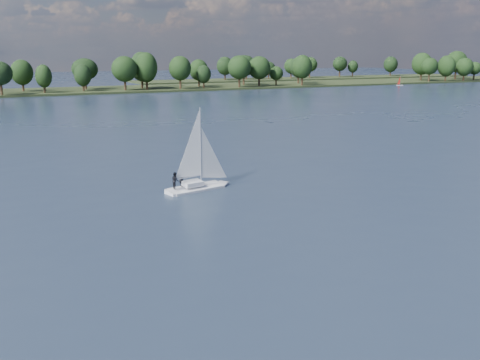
{
  "coord_description": "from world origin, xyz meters",
  "views": [
    {
      "loc": [
        -23.83,
        -10.02,
        15.05
      ],
      "look_at": [
        -0.5,
        37.14,
        2.5
      ],
      "focal_mm": 40.0,
      "sensor_mm": 36.0,
      "label": 1
    }
  ],
  "objects": [
    {
      "name": "dinghy_orange",
      "position": [
        157.8,
        186.17,
        1.13
      ],
      "size": [
        3.04,
        1.31,
        4.79
      ],
      "rotation": [
        0.0,
        0.0,
        -0.04
      ],
      "color": "white",
      "rests_on": "ground"
    },
    {
      "name": "far_shore_back",
      "position": [
        160.0,
        260.0,
        0.0
      ],
      "size": [
        220.0,
        30.0,
        1.4
      ],
      "primitive_type": "cube",
      "color": "black",
      "rests_on": "ground"
    },
    {
      "name": "far_shore",
      "position": [
        0.0,
        212.0,
        0.0
      ],
      "size": [
        660.0,
        40.0,
        1.5
      ],
      "primitive_type": "cube",
      "color": "black",
      "rests_on": "ground"
    },
    {
      "name": "sailboat",
      "position": [
        -2.54,
        44.26,
        2.7
      ],
      "size": [
        7.62,
        3.53,
        9.67
      ],
      "rotation": [
        0.0,
        0.0,
        0.21
      ],
      "color": "silver",
      "rests_on": "ground"
    },
    {
      "name": "ground",
      "position": [
        0.0,
        100.0,
        0.0
      ],
      "size": [
        700.0,
        700.0,
        0.0
      ],
      "primitive_type": "plane",
      "color": "#233342",
      "rests_on": "ground"
    },
    {
      "name": "treeline",
      "position": [
        -0.77,
        209.11,
        8.09
      ],
      "size": [
        562.43,
        73.76,
        18.37
      ],
      "color": "black",
      "rests_on": "ground"
    }
  ]
}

